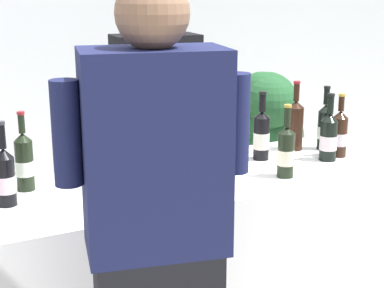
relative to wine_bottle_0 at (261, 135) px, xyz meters
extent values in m
cube|color=silver|center=(-0.44, 2.50, 0.38)|extent=(8.00, 0.10, 2.80)
cube|color=white|center=(-0.44, -0.10, -0.57)|extent=(2.06, 0.67, 0.91)
cylinder|color=black|center=(0.00, 0.00, -0.02)|extent=(0.08, 0.08, 0.20)
cone|color=black|center=(0.00, 0.00, 0.10)|extent=(0.08, 0.08, 0.03)
cylinder|color=black|center=(0.00, 0.00, 0.16)|extent=(0.03, 0.03, 0.08)
cylinder|color=black|center=(0.00, 0.00, 0.20)|extent=(0.04, 0.04, 0.01)
cylinder|color=silver|center=(0.00, 0.00, -0.03)|extent=(0.08, 0.08, 0.08)
cylinder|color=black|center=(-1.09, 0.07, -0.02)|extent=(0.07, 0.07, 0.21)
cone|color=black|center=(-1.09, 0.07, 0.10)|extent=(0.07, 0.07, 0.03)
cylinder|color=black|center=(-1.09, 0.07, 0.16)|extent=(0.03, 0.03, 0.08)
cylinder|color=maroon|center=(-1.09, 0.07, 0.20)|extent=(0.03, 0.03, 0.01)
cylinder|color=silver|center=(-1.09, 0.07, -0.03)|extent=(0.07, 0.07, 0.06)
cylinder|color=black|center=(0.37, -0.13, -0.02)|extent=(0.08, 0.08, 0.19)
cone|color=black|center=(0.37, -0.13, 0.09)|extent=(0.08, 0.08, 0.03)
cylinder|color=black|center=(0.37, -0.13, 0.14)|extent=(0.03, 0.03, 0.07)
cylinder|color=#B79333|center=(0.37, -0.13, 0.18)|extent=(0.03, 0.03, 0.01)
cylinder|color=silver|center=(0.37, -0.13, -0.03)|extent=(0.08, 0.08, 0.06)
cylinder|color=black|center=(-0.46, 0.08, -0.03)|extent=(0.08, 0.08, 0.19)
cone|color=black|center=(-0.46, 0.08, 0.08)|extent=(0.08, 0.08, 0.03)
cylinder|color=black|center=(-0.46, 0.08, 0.13)|extent=(0.03, 0.03, 0.07)
cylinder|color=black|center=(-0.46, 0.08, 0.18)|extent=(0.03, 0.03, 0.01)
cylinder|color=silver|center=(-0.46, 0.08, -0.03)|extent=(0.08, 0.08, 0.05)
cylinder|color=black|center=(0.38, 0.01, -0.02)|extent=(0.07, 0.07, 0.19)
cone|color=black|center=(0.38, 0.01, 0.09)|extent=(0.07, 0.07, 0.04)
cylinder|color=black|center=(0.38, 0.01, 0.15)|extent=(0.03, 0.03, 0.08)
cylinder|color=black|center=(0.38, 0.01, 0.20)|extent=(0.03, 0.03, 0.01)
cylinder|color=silver|center=(0.38, 0.01, -0.03)|extent=(0.07, 0.07, 0.06)
cylinder|color=black|center=(0.25, 0.07, -0.01)|extent=(0.08, 0.08, 0.22)
cone|color=black|center=(0.25, 0.07, 0.12)|extent=(0.08, 0.08, 0.03)
cylinder|color=black|center=(0.25, 0.07, 0.18)|extent=(0.03, 0.03, 0.09)
cylinder|color=maroon|center=(0.25, 0.07, 0.22)|extent=(0.03, 0.03, 0.01)
cylinder|color=black|center=(-0.71, -0.29, -0.02)|extent=(0.08, 0.08, 0.20)
cone|color=black|center=(-0.71, -0.29, 0.10)|extent=(0.08, 0.08, 0.03)
cylinder|color=black|center=(-0.71, -0.29, 0.15)|extent=(0.03, 0.03, 0.08)
cylinder|color=#333338|center=(-0.71, -0.29, 0.19)|extent=(0.03, 0.03, 0.01)
cylinder|color=#F4ECC9|center=(-0.71, -0.29, -0.03)|extent=(0.08, 0.08, 0.08)
cylinder|color=black|center=(-0.05, -0.27, -0.02)|extent=(0.07, 0.07, 0.20)
cone|color=black|center=(-0.05, -0.27, 0.09)|extent=(0.07, 0.07, 0.03)
cylinder|color=black|center=(-0.05, -0.27, 0.15)|extent=(0.03, 0.03, 0.09)
cylinder|color=#B79333|center=(-0.05, -0.27, 0.20)|extent=(0.03, 0.03, 0.01)
cylinder|color=#F2EAC5|center=(-0.05, -0.27, -0.03)|extent=(0.07, 0.07, 0.07)
cylinder|color=black|center=(0.28, -0.15, -0.02)|extent=(0.08, 0.08, 0.19)
cone|color=black|center=(0.28, -0.15, 0.09)|extent=(0.08, 0.08, 0.04)
cylinder|color=black|center=(0.28, -0.15, 0.15)|extent=(0.03, 0.03, 0.08)
cylinder|color=black|center=(0.28, -0.15, 0.20)|extent=(0.03, 0.03, 0.01)
cylinder|color=silver|center=(0.28, -0.15, -0.03)|extent=(0.08, 0.08, 0.07)
cylinder|color=black|center=(-1.19, -0.08, -0.03)|extent=(0.07, 0.07, 0.19)
cone|color=black|center=(-1.19, -0.08, 0.09)|extent=(0.07, 0.07, 0.04)
cylinder|color=black|center=(-1.19, -0.08, 0.15)|extent=(0.03, 0.03, 0.09)
cylinder|color=#333338|center=(-1.19, -0.08, 0.20)|extent=(0.03, 0.03, 0.01)
cylinder|color=#F4D1E1|center=(-1.19, -0.08, -0.04)|extent=(0.07, 0.07, 0.07)
cylinder|color=black|center=(-0.58, 0.02, -0.02)|extent=(0.08, 0.08, 0.20)
cone|color=black|center=(-0.58, 0.02, 0.09)|extent=(0.08, 0.08, 0.03)
cylinder|color=black|center=(-0.58, 0.02, 0.15)|extent=(0.03, 0.03, 0.09)
cylinder|color=#B79333|center=(-0.58, 0.02, 0.21)|extent=(0.04, 0.04, 0.01)
cylinder|color=#F4EAC7|center=(-0.58, 0.02, -0.03)|extent=(0.08, 0.08, 0.06)
cylinder|color=silver|center=(-0.41, -0.11, -0.12)|extent=(0.07, 0.07, 0.00)
cylinder|color=silver|center=(-0.41, -0.11, -0.07)|extent=(0.01, 0.01, 0.09)
ellipsoid|color=silver|center=(-0.41, -0.11, 0.02)|extent=(0.07, 0.07, 0.10)
ellipsoid|color=maroon|center=(-0.41, -0.11, 0.01)|extent=(0.06, 0.06, 0.03)
cube|color=black|center=(-0.29, 0.59, -0.58)|extent=(0.43, 0.28, 0.89)
cube|color=black|center=(-0.29, 0.59, 0.15)|extent=(0.47, 0.28, 0.58)
sphere|color=tan|center=(-0.29, 0.59, 0.53)|extent=(0.20, 0.20, 0.20)
cylinder|color=black|center=(-0.03, 0.56, 0.22)|extent=(0.08, 0.08, 0.31)
cylinder|color=black|center=(-0.55, 0.61, 0.22)|extent=(0.08, 0.08, 0.31)
cube|color=#191E47|center=(-0.87, -0.76, 0.22)|extent=(0.45, 0.32, 0.60)
sphere|color=#8C664C|center=(-0.87, -0.76, 0.61)|extent=(0.21, 0.21, 0.21)
cylinder|color=#191E47|center=(-1.11, -0.70, 0.29)|extent=(0.08, 0.08, 0.30)
cylinder|color=#191E47|center=(-0.63, -0.81, 0.29)|extent=(0.08, 0.08, 0.30)
cylinder|color=brown|center=(0.72, 1.11, -0.91)|extent=(0.33, 0.33, 0.22)
sphere|color=#23562D|center=(0.82, 1.17, -0.13)|extent=(0.45, 0.45, 0.45)
sphere|color=#23562D|center=(0.77, 1.17, -0.06)|extent=(0.33, 0.33, 0.33)
sphere|color=#23562D|center=(0.74, 0.99, -0.09)|extent=(0.35, 0.35, 0.35)
sphere|color=#23562D|center=(0.83, 1.09, -0.35)|extent=(0.43, 0.43, 0.43)
sphere|color=#23562D|center=(0.69, 1.15, -0.16)|extent=(0.36, 0.36, 0.36)
sphere|color=#23562D|center=(0.62, 1.20, -0.20)|extent=(0.40, 0.40, 0.40)
sphere|color=#23562D|center=(0.79, 1.17, -0.38)|extent=(0.44, 0.44, 0.44)
cylinder|color=#4C3823|center=(0.72, 1.11, -0.50)|extent=(0.05, 0.05, 0.60)
camera|label=1|loc=(-1.50, -2.25, 0.69)|focal=54.65mm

